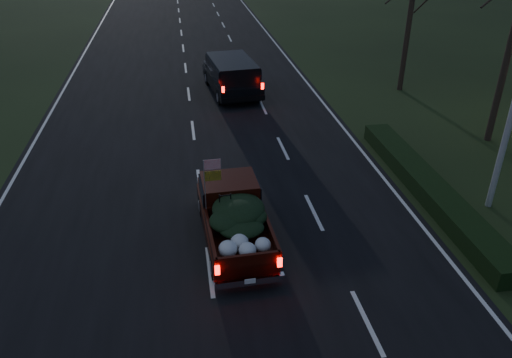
{
  "coord_description": "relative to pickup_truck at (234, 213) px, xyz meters",
  "views": [
    {
      "loc": [
        -0.44,
        -10.88,
        8.81
      ],
      "look_at": [
        1.71,
        2.71,
        1.3
      ],
      "focal_mm": 35.0,
      "sensor_mm": 36.0,
      "label": 1
    }
  ],
  "objects": [
    {
      "name": "ground",
      "position": [
        -0.85,
        -1.44,
        -0.91
      ],
      "size": [
        120.0,
        120.0,
        0.0
      ],
      "primitive_type": "plane",
      "color": "black",
      "rests_on": "ground"
    },
    {
      "name": "lead_suv",
      "position": [
        1.47,
        13.33,
        0.23
      ],
      "size": [
        2.75,
        5.47,
        1.51
      ],
      "rotation": [
        0.0,
        0.0,
        0.11
      ],
      "color": "black",
      "rests_on": "ground"
    },
    {
      "name": "pickup_truck",
      "position": [
        0.0,
        0.0,
        0.0
      ],
      "size": [
        1.96,
        4.7,
        2.43
      ],
      "rotation": [
        0.0,
        0.0,
        0.04
      ],
      "color": "black",
      "rests_on": "ground"
    },
    {
      "name": "road_asphalt",
      "position": [
        -0.85,
        -1.44,
        -0.9
      ],
      "size": [
        14.0,
        120.0,
        0.02
      ],
      "primitive_type": "cube",
      "color": "black",
      "rests_on": "ground"
    },
    {
      "name": "hedge_row",
      "position": [
        6.95,
        1.56,
        -0.61
      ],
      "size": [
        1.0,
        10.0,
        0.6
      ],
      "primitive_type": "cube",
      "color": "black",
      "rests_on": "ground"
    }
  ]
}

